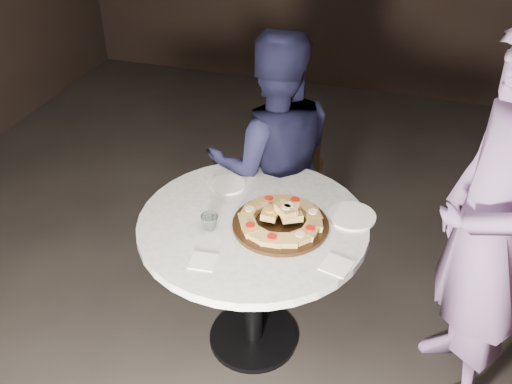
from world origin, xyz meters
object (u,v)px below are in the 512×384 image
at_px(water_glass, 210,222).
at_px(diner_navy, 273,164).
at_px(chair_far, 291,171).
at_px(diner_teal, 488,234).
at_px(table, 253,245).
at_px(focaccia_pile, 281,218).
at_px(serving_board, 280,224).

bearing_deg(water_glass, diner_navy, 82.09).
relative_size(water_glass, chair_far, 0.10).
bearing_deg(diner_teal, table, -103.33).
xyz_separation_m(table, water_glass, (-0.17, -0.12, 0.19)).
distance_m(table, water_glass, 0.28).
bearing_deg(focaccia_pile, chair_far, 101.00).
bearing_deg(table, serving_board, -2.07).
bearing_deg(serving_board, table, 177.93).
xyz_separation_m(table, chair_far, (-0.06, 1.04, -0.21)).
relative_size(table, diner_teal, 0.68).
bearing_deg(diner_teal, serving_board, -102.55).
height_order(table, focaccia_pile, focaccia_pile).
height_order(serving_board, focaccia_pile, focaccia_pile).
height_order(serving_board, chair_far, serving_board).
distance_m(table, diner_teal, 1.07).
distance_m(table, serving_board, 0.21).
relative_size(serving_board, diner_navy, 0.29).
height_order(focaccia_pile, diner_teal, diner_teal).
relative_size(table, diner_navy, 0.82).
relative_size(focaccia_pile, chair_far, 0.51).
bearing_deg(focaccia_pile, serving_board, -135.57).
relative_size(chair_far, diner_teal, 0.43).
relative_size(water_glass, diner_teal, 0.04).
relative_size(table, serving_board, 2.82).
xyz_separation_m(table, diner_teal, (1.04, 0.06, 0.27)).
bearing_deg(diner_navy, diner_teal, 132.13).
height_order(table, water_glass, water_glass).
relative_size(table, focaccia_pile, 3.14).
distance_m(focaccia_pile, water_glass, 0.33).
relative_size(water_glass, diner_navy, 0.05).
distance_m(water_glass, diner_navy, 0.73).
xyz_separation_m(serving_board, diner_teal, (0.90, 0.06, 0.11)).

